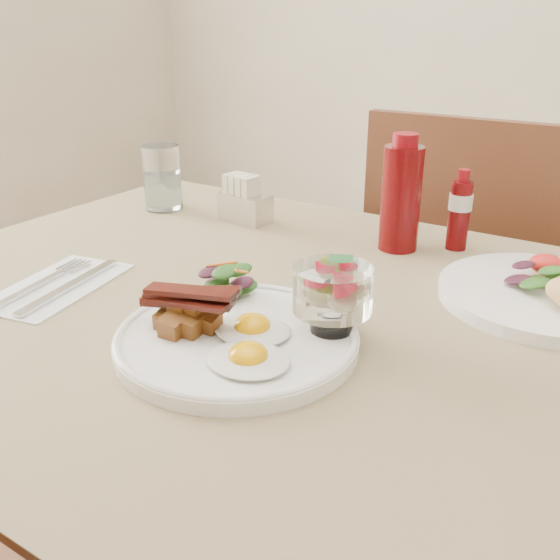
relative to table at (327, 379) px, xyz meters
The scene contains 13 objects.
table is the anchor object (origin of this frame).
chair_far 0.68m from the table, 90.00° to the left, with size 0.42×0.42×0.93m.
main_plate 0.16m from the table, 114.72° to the right, with size 0.28×0.28×0.02m, color white.
fried_eggs 0.18m from the table, 99.46° to the right, with size 0.15×0.17×0.02m.
bacon_potato_pile 0.22m from the table, 126.96° to the right, with size 0.12×0.08×0.05m.
side_salad 0.18m from the table, 162.77° to the right, with size 0.08×0.07×0.04m.
fruit_cup 0.17m from the table, 58.60° to the right, with size 0.09×0.09×0.09m.
second_plate 0.32m from the table, 39.38° to the left, with size 0.28×0.28×0.07m.
ketchup_bottle 0.34m from the table, 96.03° to the left, with size 0.07×0.07×0.19m.
hot_sauce_bottle 0.37m from the table, 81.62° to the left, with size 0.04×0.04×0.13m.
sugar_caddy 0.44m from the table, 140.37° to the left, with size 0.10×0.06×0.09m.
water_glass 0.59m from the table, 153.66° to the left, with size 0.07×0.07×0.12m.
napkin_cutlery 0.40m from the table, 161.92° to the right, with size 0.16×0.23×0.01m.
Camera 1 is at (0.33, -0.62, 1.10)m, focal length 40.00 mm.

